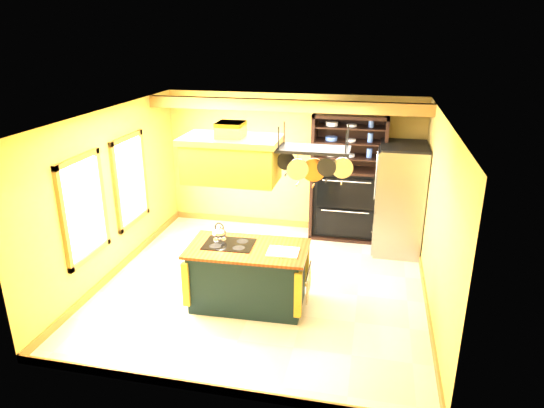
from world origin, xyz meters
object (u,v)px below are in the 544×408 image
at_px(kitchen_island, 248,275).
at_px(refrigerator, 399,201).
at_px(range_hood, 231,157).
at_px(hutch, 347,191).
at_px(pot_rack, 314,157).

distance_m(kitchen_island, refrigerator, 3.27).
distance_m(range_hood, hutch, 3.41).
height_order(range_hood, hutch, range_hood).
relative_size(range_hood, hutch, 0.55).
bearing_deg(kitchen_island, range_hood, 178.44).
bearing_deg(pot_rack, range_hood, -179.44).
relative_size(kitchen_island, hutch, 0.73).
xyz_separation_m(refrigerator, hutch, (-0.94, 0.41, -0.02)).
distance_m(pot_rack, hutch, 3.14).
relative_size(range_hood, pot_rack, 1.31).
bearing_deg(hutch, range_hood, -116.58).
bearing_deg(kitchen_island, pot_rack, -1.15).
bearing_deg(refrigerator, range_hood, -134.37).
xyz_separation_m(pot_rack, hutch, (0.31, 2.81, -1.37)).
relative_size(range_hood, refrigerator, 0.68).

